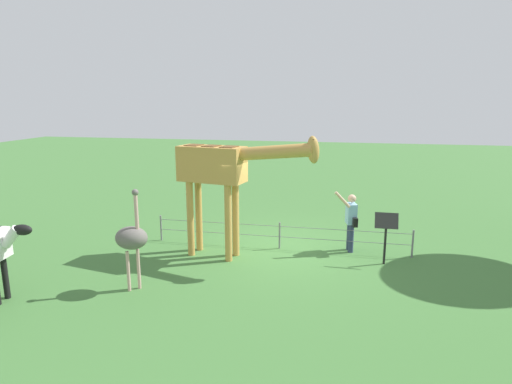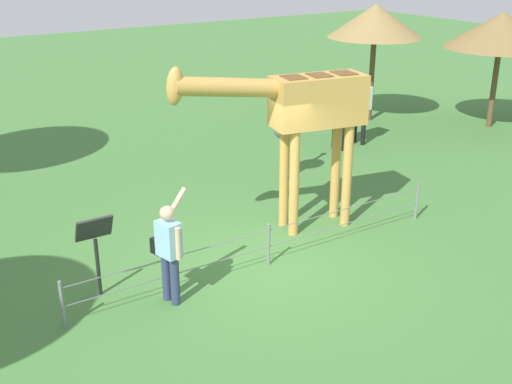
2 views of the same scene
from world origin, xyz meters
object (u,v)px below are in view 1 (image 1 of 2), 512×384
Objects in this scene: giraffe at (222,171)px; ostrich at (132,238)px; visitor at (351,219)px; info_sign at (386,228)px.

ostrich is at bearing -120.01° from giraffe.
visitor reaches higher than info_sign.
ostrich reaches higher than visitor.
visitor is 0.76× the size of ostrich.
visitor is at bearing 137.32° from info_sign.
info_sign is (0.84, -0.78, 0.05)m from visitor.
giraffe reaches higher than ostrich.
info_sign is at bearing -42.68° from visitor.
info_sign is at bearing 25.87° from ostrich.
visitor is 1.29× the size of info_sign.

